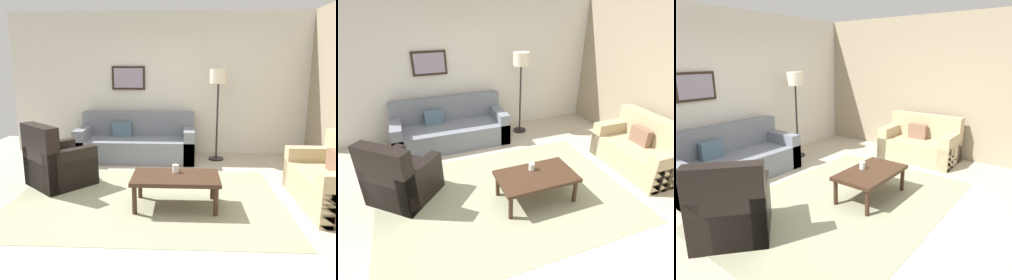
{
  "view_description": "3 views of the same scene",
  "coord_description": "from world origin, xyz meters",
  "views": [
    {
      "loc": [
        0.5,
        -4.21,
        1.77
      ],
      "look_at": [
        0.29,
        0.08,
        0.81
      ],
      "focal_mm": 35.78,
      "sensor_mm": 36.0,
      "label": 1
    },
    {
      "loc": [
        -1.1,
        -2.94,
        2.54
      ],
      "look_at": [
        0.05,
        0.1,
        0.88
      ],
      "focal_mm": 28.42,
      "sensor_mm": 36.0,
      "label": 2
    },
    {
      "loc": [
        -3.05,
        -2.34,
        1.97
      ],
      "look_at": [
        0.26,
        0.19,
        0.83
      ],
      "focal_mm": 32.2,
      "sensor_mm": 36.0,
      "label": 3
    }
  ],
  "objects": [
    {
      "name": "ground_plane",
      "position": [
        0.0,
        0.0,
        0.0
      ],
      "size": [
        8.0,
        8.0,
        0.0
      ],
      "primitive_type": "plane",
      "color": "#B2A893"
    },
    {
      "name": "couch_main",
      "position": [
        -0.41,
        2.09,
        0.3
      ],
      "size": [
        2.2,
        0.93,
        0.88
      ],
      "color": "slate",
      "rests_on": "ground_plane"
    },
    {
      "name": "cup",
      "position": [
        0.39,
        -0.05,
        0.46
      ],
      "size": [
        0.08,
        0.08,
        0.1
      ],
      "primitive_type": "cylinder",
      "color": "white",
      "rests_on": "coffee_table"
    },
    {
      "name": "coffee_table",
      "position": [
        0.4,
        -0.19,
        0.36
      ],
      "size": [
        1.1,
        0.64,
        0.41
      ],
      "color": "#382316",
      "rests_on": "ground_plane"
    },
    {
      "name": "armchair_leather",
      "position": [
        -1.41,
        0.5,
        0.31
      ],
      "size": [
        1.13,
        1.13,
        0.95
      ],
      "color": "black",
      "rests_on": "ground_plane"
    },
    {
      "name": "framed_artwork",
      "position": [
        -0.62,
        2.51,
        1.53
      ],
      "size": [
        0.66,
        0.04,
        0.46
      ],
      "color": "black"
    },
    {
      "name": "area_rug",
      "position": [
        0.0,
        0.0,
        0.0
      ],
      "size": [
        3.59,
        2.5,
        0.01
      ],
      "primitive_type": "cube",
      "color": "gray",
      "rests_on": "ground_plane"
    },
    {
      "name": "lamp_standing",
      "position": [
        1.12,
        2.05,
        1.41
      ],
      "size": [
        0.32,
        0.32,
        1.71
      ],
      "color": "black",
      "rests_on": "ground_plane"
    },
    {
      "name": "rear_partition",
      "position": [
        0.0,
        2.6,
        1.4
      ],
      "size": [
        6.0,
        0.12,
        2.8
      ],
      "primitive_type": "cube",
      "color": "silver",
      "rests_on": "ground_plane"
    }
  ]
}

